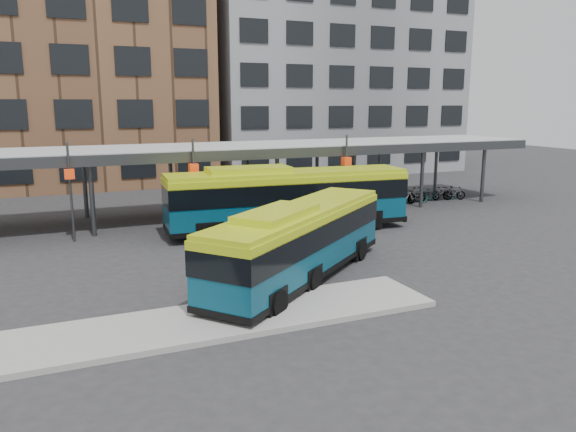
{
  "coord_description": "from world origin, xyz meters",
  "views": [
    {
      "loc": [
        -10.01,
        -18.71,
        6.65
      ],
      "look_at": [
        -0.52,
        3.15,
        1.8
      ],
      "focal_mm": 35.0,
      "sensor_mm": 36.0,
      "label": 1
    }
  ],
  "objects": [
    {
      "name": "bike_rack",
      "position": [
        13.42,
        11.98,
        0.47
      ],
      "size": [
        6.61,
        1.6,
        1.08
      ],
      "color": "slate",
      "rests_on": "ground"
    },
    {
      "name": "boarding_island",
      "position": [
        -5.5,
        -3.0,
        0.09
      ],
      "size": [
        14.0,
        3.0,
        0.18
      ],
      "primitive_type": "cube",
      "color": "gray",
      "rests_on": "ground"
    },
    {
      "name": "canopy",
      "position": [
        -0.06,
        12.87,
        3.91
      ],
      "size": [
        40.0,
        6.53,
        4.8
      ],
      "color": "#999B9E",
      "rests_on": "ground"
    },
    {
      "name": "pedestrian",
      "position": [
        -4.74,
        -3.05,
        0.96
      ],
      "size": [
        0.4,
        0.62,
        1.54
      ],
      "rotation": [
        0.0,
        0.0,
        1.62
      ],
      "color": "black",
      "rests_on": "boarding_island"
    },
    {
      "name": "building_grey",
      "position": [
        16.0,
        32.0,
        10.0
      ],
      "size": [
        24.0,
        14.0,
        20.0
      ],
      "primitive_type": "cube",
      "color": "slate",
      "rests_on": "ground"
    },
    {
      "name": "building_brick",
      "position": [
        -10.0,
        32.0,
        11.0
      ],
      "size": [
        26.0,
        14.0,
        22.0
      ],
      "primitive_type": "cube",
      "color": "brown",
      "rests_on": "ground"
    },
    {
      "name": "ground",
      "position": [
        0.0,
        0.0,
        0.0
      ],
      "size": [
        120.0,
        120.0,
        0.0
      ],
      "primitive_type": "plane",
      "color": "#28282B",
      "rests_on": "ground"
    },
    {
      "name": "bus_front",
      "position": [
        -1.45,
        -0.07,
        1.57
      ],
      "size": [
        9.94,
        8.68,
        3.01
      ],
      "rotation": [
        0.0,
        0.0,
        0.68
      ],
      "color": "#073E56",
      "rests_on": "ground"
    },
    {
      "name": "bus_rear",
      "position": [
        1.35,
        7.59,
        1.8
      ],
      "size": [
        12.73,
        3.6,
        3.46
      ],
      "rotation": [
        0.0,
        0.0,
        -0.08
      ],
      "color": "#073E56",
      "rests_on": "ground"
    }
  ]
}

